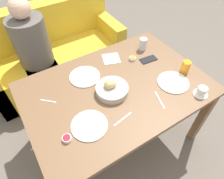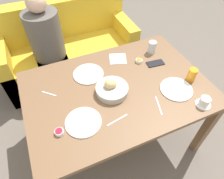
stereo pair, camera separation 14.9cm
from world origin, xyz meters
name	(u,v)px [view 2 (the right image)]	position (x,y,z in m)	size (l,w,h in m)	color
ground_plane	(116,135)	(0.00, 0.00, 0.00)	(10.00, 10.00, 0.00)	#6B6056
dining_table	(117,95)	(0.00, 0.00, 0.65)	(1.42, 0.97, 0.74)	brown
couch	(69,51)	(-0.14, 1.16, 0.32)	(1.58, 0.70, 0.90)	gold
seated_person	(50,52)	(-0.37, 1.01, 0.48)	(0.35, 0.46, 1.15)	#23232D
bread_basket	(112,89)	(-0.06, -0.02, 0.78)	(0.25, 0.25, 0.12)	#B2ADA3
plate_near_left	(83,122)	(-0.34, -0.20, 0.74)	(0.24, 0.24, 0.01)	white
plate_near_right	(176,89)	(0.41, -0.20, 0.74)	(0.25, 0.25, 0.01)	white
plate_far_center	(88,74)	(-0.16, 0.23, 0.74)	(0.25, 0.25, 0.01)	white
juice_glass	(192,75)	(0.57, -0.16, 0.79)	(0.07, 0.07, 0.11)	orange
water_tumbler	(152,47)	(0.47, 0.28, 0.79)	(0.07, 0.07, 0.11)	silver
coffee_cup	(204,102)	(0.49, -0.40, 0.77)	(0.11, 0.11, 0.07)	white
jam_bowl_berry	(59,132)	(-0.51, -0.21, 0.75)	(0.06, 0.06, 0.03)	white
jam_bowl_honey	(139,61)	(0.30, 0.20, 0.75)	(0.06, 0.06, 0.03)	white
fork_silver	(117,120)	(-0.12, -0.27, 0.74)	(0.16, 0.04, 0.00)	#B7B7BC
knife_silver	(159,105)	(0.20, -0.28, 0.74)	(0.06, 0.16, 0.00)	#B7B7BC
spoon_coffee	(49,94)	(-0.50, 0.15, 0.74)	(0.10, 0.09, 0.00)	#B7B7BC
napkin	(118,59)	(0.15, 0.31, 0.74)	(0.19, 0.19, 0.00)	white
cell_phone	(155,63)	(0.42, 0.13, 0.74)	(0.16, 0.09, 0.01)	black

